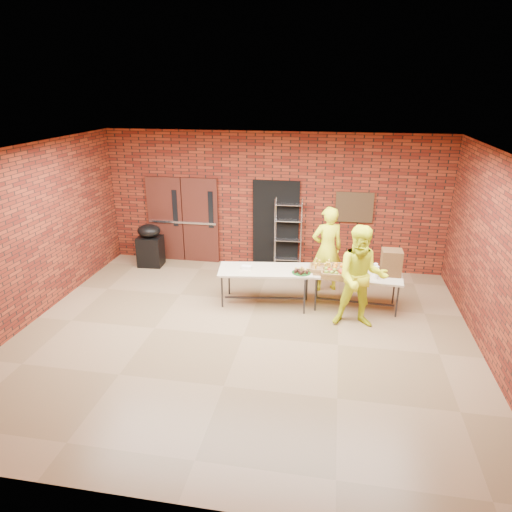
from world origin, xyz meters
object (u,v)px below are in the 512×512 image
Objects in this scene: table_right at (357,277)px; volunteer_man at (361,277)px; table_left at (265,272)px; covered_grill at (150,245)px; coffee_dispenser at (391,262)px; wire_rack at (288,234)px; volunteer_woman at (327,249)px.

table_right is 0.93× the size of volunteer_man.
table_left is 3.47m from covered_grill.
coffee_dispenser is (2.42, 0.25, 0.27)m from table_left.
table_right is 3.51× the size of coffee_dispenser.
covered_grill is (-3.31, -0.38, -0.34)m from wire_rack.
volunteer_woman reaches higher than table_right.
volunteer_woman reaches higher than wire_rack.
table_left reaches higher than table_right.
covered_grill is at bearing 154.04° from volunteer_man.
covered_grill is 0.55× the size of volunteer_man.
table_left is at bearing -99.88° from wire_rack.
coffee_dispenser is at bearing -41.30° from wire_rack.
table_right is at bearing -2.90° from table_left.
table_left is at bearing -174.07° from coffee_dispenser.
table_left is at bearing -171.66° from table_right.
volunteer_woman is at bearing 111.29° from volunteer_man.
table_left is 1.01× the size of volunteer_man.
table_right is at bearing 90.67° from volunteer_man.
table_left is 1.09× the size of table_right.
coffee_dispenser reaches higher than covered_grill.
table_left is 1.79m from table_right.
table_left is at bearing 17.21° from volunteer_woman.
coffee_dispenser is 1.41m from volunteer_woman.
covered_grill is at bearing -176.44° from wire_rack.
covered_grill is (-5.49, 1.34, -0.44)m from coffee_dispenser.
covered_grill reaches higher than table_left.
volunteer_man is at bearing -125.89° from coffee_dispenser.
volunteer_woman reaches higher than table_left.
table_right is (1.55, -1.82, -0.21)m from wire_rack.
table_right is 1.01m from volunteer_woman.
table_right is at bearing -19.86° from covered_grill.
volunteer_man reaches higher than table_right.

